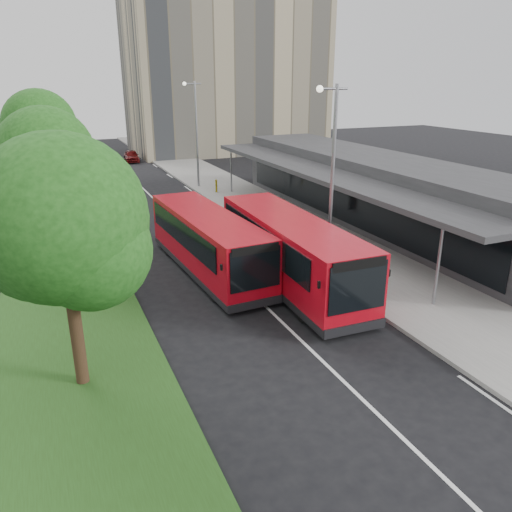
{
  "coord_description": "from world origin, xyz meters",
  "views": [
    {
      "loc": [
        -7.3,
        -16.33,
        8.37
      ],
      "look_at": [
        0.3,
        1.28,
        1.5
      ],
      "focal_mm": 35.0,
      "sensor_mm": 36.0,
      "label": 1
    }
  ],
  "objects_px": {
    "lamp_post_far": "(195,128)",
    "litter_bin": "(271,211)",
    "tree_far": "(40,131)",
    "lamp_post_near": "(331,168)",
    "bus_main": "(290,252)",
    "car_far": "(95,150)",
    "tree_mid": "(47,162)",
    "tree_near": "(62,230)",
    "bollard": "(216,186)",
    "car_near": "(131,156)",
    "bus_second": "(208,243)"
  },
  "relations": [
    {
      "from": "lamp_post_near",
      "to": "lamp_post_far",
      "type": "distance_m",
      "value": 20.0
    },
    {
      "from": "lamp_post_near",
      "to": "car_near",
      "type": "height_order",
      "value": "lamp_post_near"
    },
    {
      "from": "bollard",
      "to": "car_near",
      "type": "height_order",
      "value": "car_near"
    },
    {
      "from": "tree_mid",
      "to": "tree_far",
      "type": "bearing_deg",
      "value": 90.0
    },
    {
      "from": "bus_main",
      "to": "bus_second",
      "type": "bearing_deg",
      "value": 135.05
    },
    {
      "from": "litter_bin",
      "to": "bollard",
      "type": "distance_m",
      "value": 8.39
    },
    {
      "from": "lamp_post_far",
      "to": "bus_main",
      "type": "distance_m",
      "value": 21.15
    },
    {
      "from": "bus_second",
      "to": "lamp_post_far",
      "type": "bearing_deg",
      "value": 71.23
    },
    {
      "from": "bus_main",
      "to": "tree_far",
      "type": "bearing_deg",
      "value": 115.33
    },
    {
      "from": "litter_bin",
      "to": "bollard",
      "type": "xyz_separation_m",
      "value": [
        -0.68,
        8.36,
        0.01
      ]
    },
    {
      "from": "tree_mid",
      "to": "lamp_post_near",
      "type": "distance_m",
      "value": 13.17
    },
    {
      "from": "lamp_post_near",
      "to": "car_far",
      "type": "relative_size",
      "value": 2.08
    },
    {
      "from": "tree_near",
      "to": "car_near",
      "type": "height_order",
      "value": "tree_near"
    },
    {
      "from": "lamp_post_far",
      "to": "car_far",
      "type": "distance_m",
      "value": 22.96
    },
    {
      "from": "tree_far",
      "to": "bus_main",
      "type": "bearing_deg",
      "value": -65.94
    },
    {
      "from": "tree_mid",
      "to": "bollard",
      "type": "height_order",
      "value": "tree_mid"
    },
    {
      "from": "tree_mid",
      "to": "bollard",
      "type": "distance_m",
      "value": 16.06
    },
    {
      "from": "tree_mid",
      "to": "bollard",
      "type": "bearing_deg",
      "value": 40.82
    },
    {
      "from": "lamp_post_near",
      "to": "bollard",
      "type": "bearing_deg",
      "value": 87.88
    },
    {
      "from": "lamp_post_near",
      "to": "car_near",
      "type": "distance_m",
      "value": 35.84
    },
    {
      "from": "tree_far",
      "to": "litter_bin",
      "type": "xyz_separation_m",
      "value": [
        12.45,
        -10.2,
        -4.39
      ]
    },
    {
      "from": "tree_near",
      "to": "car_far",
      "type": "bearing_deg",
      "value": 83.09
    },
    {
      "from": "tree_near",
      "to": "lamp_post_near",
      "type": "height_order",
      "value": "lamp_post_near"
    },
    {
      "from": "tree_near",
      "to": "lamp_post_near",
      "type": "distance_m",
      "value": 12.18
    },
    {
      "from": "tree_far",
      "to": "bus_main",
      "type": "relative_size",
      "value": 0.75
    },
    {
      "from": "bus_main",
      "to": "bollard",
      "type": "relative_size",
      "value": 10.7
    },
    {
      "from": "litter_bin",
      "to": "car_far",
      "type": "relative_size",
      "value": 0.24
    },
    {
      "from": "tree_far",
      "to": "bollard",
      "type": "relative_size",
      "value": 8.07
    },
    {
      "from": "bollard",
      "to": "car_near",
      "type": "bearing_deg",
      "value": 99.69
    },
    {
      "from": "tree_far",
      "to": "lamp_post_far",
      "type": "relative_size",
      "value": 0.97
    },
    {
      "from": "tree_far",
      "to": "lamp_post_near",
      "type": "relative_size",
      "value": 0.97
    },
    {
      "from": "tree_far",
      "to": "car_far",
      "type": "bearing_deg",
      "value": 76.05
    },
    {
      "from": "lamp_post_far",
      "to": "litter_bin",
      "type": "bearing_deg",
      "value": -83.25
    },
    {
      "from": "tree_near",
      "to": "bus_second",
      "type": "distance_m",
      "value": 9.86
    },
    {
      "from": "lamp_post_far",
      "to": "litter_bin",
      "type": "height_order",
      "value": "lamp_post_far"
    },
    {
      "from": "car_near",
      "to": "bus_main",
      "type": "bearing_deg",
      "value": -84.33
    },
    {
      "from": "lamp_post_near",
      "to": "car_far",
      "type": "distance_m",
      "value": 42.48
    },
    {
      "from": "bollard",
      "to": "bus_second",
      "type": "bearing_deg",
      "value": -110.28
    },
    {
      "from": "tree_mid",
      "to": "lamp_post_far",
      "type": "xyz_separation_m",
      "value": [
        11.13,
        12.95,
        0.05
      ]
    },
    {
      "from": "tree_near",
      "to": "tree_mid",
      "type": "relative_size",
      "value": 1.0
    },
    {
      "from": "tree_far",
      "to": "lamp_post_near",
      "type": "xyz_separation_m",
      "value": [
        11.13,
        -19.05,
        -0.29
      ]
    },
    {
      "from": "tree_far",
      "to": "car_far",
      "type": "distance_m",
      "value": 23.97
    },
    {
      "from": "lamp_post_near",
      "to": "bus_main",
      "type": "distance_m",
      "value": 4.03
    },
    {
      "from": "tree_near",
      "to": "litter_bin",
      "type": "bearing_deg",
      "value": 47.95
    },
    {
      "from": "bollard",
      "to": "lamp_post_far",
      "type": "bearing_deg",
      "value": 102.93
    },
    {
      "from": "litter_bin",
      "to": "lamp_post_far",
      "type": "bearing_deg",
      "value": 96.75
    },
    {
      "from": "tree_mid",
      "to": "car_far",
      "type": "relative_size",
      "value": 1.88
    },
    {
      "from": "lamp_post_near",
      "to": "bollard",
      "type": "relative_size",
      "value": 8.32
    },
    {
      "from": "tree_mid",
      "to": "bus_main",
      "type": "height_order",
      "value": "tree_mid"
    },
    {
      "from": "tree_mid",
      "to": "car_near",
      "type": "xyz_separation_m",
      "value": [
        8.64,
        28.47,
        -4.06
      ]
    }
  ]
}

